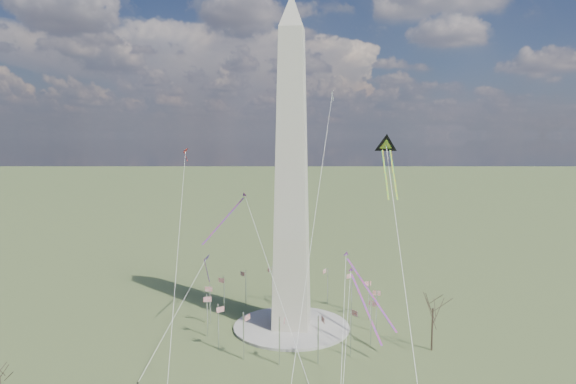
# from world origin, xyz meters

# --- Properties ---
(ground) EXTENTS (2000.00, 2000.00, 0.00)m
(ground) POSITION_xyz_m (0.00, 0.00, 0.00)
(ground) COLOR #3C5229
(ground) RESTS_ON ground
(plaza) EXTENTS (36.00, 36.00, 0.80)m
(plaza) POSITION_xyz_m (0.00, 0.00, 0.40)
(plaza) COLOR #A29C95
(plaza) RESTS_ON ground
(washington_monument) EXTENTS (15.56, 15.56, 100.00)m
(washington_monument) POSITION_xyz_m (0.00, 0.00, 47.95)
(washington_monument) COLOR #BCB19E
(washington_monument) RESTS_ON plaza
(flagpole_ring) EXTENTS (54.40, 54.40, 13.00)m
(flagpole_ring) POSITION_xyz_m (-0.00, -0.00, 7.27)
(flagpole_ring) COLOR silver
(flagpole_ring) RESTS_ON ground
(tree_near) EXTENTS (10.36, 10.36, 18.13)m
(tree_near) POSITION_xyz_m (40.81, -11.54, 12.93)
(tree_near) COLOR #4B362D
(tree_near) RESTS_ON ground
(kite_delta_black) EXTENTS (7.90, 21.19, 17.58)m
(kite_delta_black) POSITION_xyz_m (28.10, 2.79, 55.82)
(kite_delta_black) COLOR black
(kite_delta_black) RESTS_ON ground
(kite_diamond_purple) EXTENTS (1.86, 3.17, 9.79)m
(kite_diamond_purple) POSITION_xyz_m (-30.05, 10.64, 17.65)
(kite_diamond_purple) COLOR #331665
(kite_diamond_purple) RESTS_ON ground
(kite_streamer_left) EXTENTS (15.01, 20.94, 16.78)m
(kite_streamer_left) POSITION_xyz_m (21.20, -9.95, 19.21)
(kite_streamer_left) COLOR red
(kite_streamer_left) RESTS_ON ground
(kite_streamer_mid) EXTENTS (10.24, 18.41, 13.78)m
(kite_streamer_mid) POSITION_xyz_m (-19.34, 0.99, 35.88)
(kite_streamer_mid) COLOR red
(kite_streamer_mid) RESTS_ON ground
(kite_streamer_right) EXTENTS (10.38, 22.66, 16.43)m
(kite_streamer_right) POSITION_xyz_m (21.06, -0.53, 11.85)
(kite_streamer_right) COLOR red
(kite_streamer_right) RESTS_ON ground
(kite_small_red) EXTENTS (1.63, 2.39, 5.01)m
(kite_small_red) POSITION_xyz_m (-43.64, 31.72, 53.58)
(kite_small_red) COLOR red
(kite_small_red) RESTS_ON ground
(kite_small_white) EXTENTS (1.20, 1.89, 4.20)m
(kite_small_white) POSITION_xyz_m (10.32, 40.80, 75.47)
(kite_small_white) COLOR white
(kite_small_white) RESTS_ON ground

